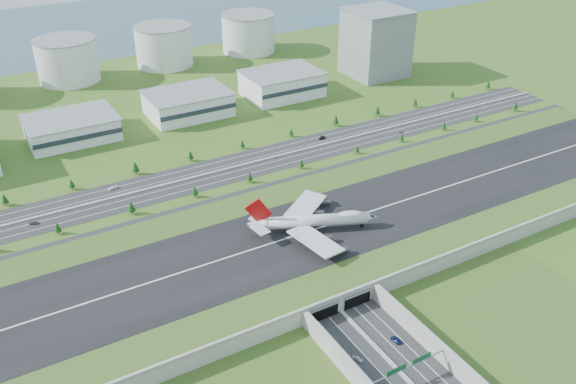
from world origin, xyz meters
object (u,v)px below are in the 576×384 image
boeing_747 (313,220)px  car_7 (112,188)px  car_6 (400,132)px  office_tower (376,43)px  car_5 (322,138)px  car_0 (358,359)px  car_4 (34,223)px  car_2 (396,340)px

boeing_747 → car_7: bearing=147.4°
boeing_747 → car_7: boeing_747 is taller
boeing_747 → car_6: 151.28m
office_tower → car_5: 146.84m
office_tower → boeing_747: 268.05m
car_5 → office_tower: bearing=110.4°
boeing_747 → car_0: size_ratio=13.38×
car_4 → car_6: car_4 is taller
car_4 → car_6: size_ratio=0.97×
car_2 → car_5: 196.61m
car_2 → car_6: bearing=-136.8°
car_0 → car_2: size_ratio=0.93×
car_2 → boeing_747: bearing=-102.9°
car_2 → car_6: car_2 is taller
car_2 → car_4: bearing=-63.4°
car_4 → car_5: 191.93m
car_2 → car_6: (131.42, 161.60, -0.03)m
car_4 → car_6: (244.30, -4.01, -0.12)m
car_0 → car_5: size_ratio=0.90×
office_tower → car_7: office_tower is taller
car_5 → car_6: (52.93, -18.66, -0.19)m
office_tower → car_2: office_tower is taller
office_tower → car_5: (-111.95, -91.25, -26.52)m
boeing_747 → car_7: size_ratio=11.48×
office_tower → car_0: bearing=-127.7°
boeing_747 → car_5: boeing_747 is taller
car_0 → car_7: (-46.18, 182.98, -0.01)m
car_4 → car_7: bearing=-46.9°
car_7 → car_0: bearing=9.4°
car_0 → car_7: car_0 is taller
car_4 → car_7: car_4 is taller
car_2 → car_7: 193.64m
car_4 → car_5: (191.37, 14.65, 0.06)m
car_2 → car_4: (-112.88, 165.61, 0.09)m
car_7 → car_4: bearing=-75.5°
car_6 → car_7: car_7 is taller
car_5 → car_4: bearing=-104.4°
car_4 → car_0: bearing=-127.0°
car_6 → car_4: bearing=82.8°
car_2 → car_5: bearing=-121.2°
car_5 → car_6: bearing=51.8°
car_5 → car_7: (-144.47, 1.79, -0.07)m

